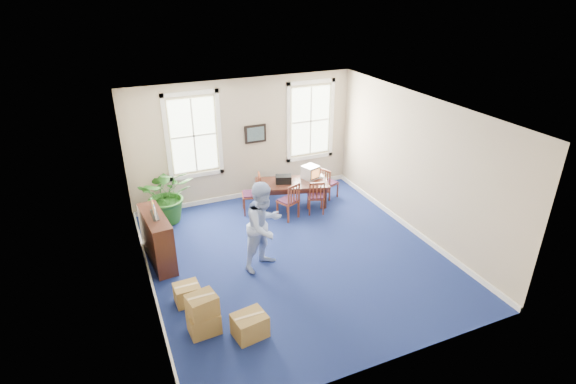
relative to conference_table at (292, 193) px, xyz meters
name	(u,v)px	position (x,y,z in m)	size (l,w,h in m)	color
floor	(295,256)	(-0.93, -2.28, -0.32)	(6.50, 6.50, 0.00)	navy
ceiling	(296,111)	(-0.93, -2.28, 2.88)	(6.50, 6.50, 0.00)	white
wall_back	(244,140)	(-0.93, 0.97, 1.28)	(6.50, 6.50, 0.00)	tan
wall_front	(391,280)	(-0.93, -5.53, 1.28)	(6.50, 6.50, 0.00)	tan
wall_left	(140,218)	(-3.93, -2.28, 1.28)	(6.50, 6.50, 0.00)	tan
wall_right	(417,166)	(2.07, -2.28, 1.28)	(6.50, 6.50, 0.00)	tan
baseboard_back	(247,194)	(-0.93, 0.94, -0.26)	(6.00, 0.04, 0.12)	white
baseboard_left	(153,288)	(-3.90, -2.28, -0.26)	(0.04, 6.50, 0.12)	white
baseboard_right	(408,226)	(2.04, -2.28, -0.26)	(0.04, 6.50, 0.12)	white
window_left	(194,136)	(-2.23, 0.95, 1.58)	(1.40, 0.12, 2.20)	white
window_right	(310,121)	(0.97, 0.95, 1.58)	(1.40, 0.12, 2.20)	white
wall_picture	(255,134)	(-0.63, 0.92, 1.43)	(0.58, 0.06, 0.48)	black
conference_table	(292,193)	(0.00, 0.00, 0.00)	(1.87, 0.85, 0.64)	#3D1C14
crt_tv	(310,172)	(0.55, 0.04, 0.49)	(0.38, 0.41, 0.34)	#B7B7BC
game_console	(320,176)	(0.81, 0.00, 0.35)	(0.17, 0.22, 0.05)	white
equipment_bag	(283,179)	(-0.21, 0.04, 0.42)	(0.40, 0.26, 0.20)	black
chair_near_left	(288,200)	(-0.38, -0.64, 0.16)	(0.43, 0.43, 0.95)	maroon
chair_near_right	(316,196)	(0.38, -0.64, 0.13)	(0.40, 0.40, 0.90)	maroon
chair_end_left	(251,194)	(-1.11, 0.00, 0.19)	(0.46, 0.46, 1.02)	maroon
chair_end_right	(329,182)	(1.11, 0.00, 0.11)	(0.39, 0.39, 0.86)	maroon
man	(264,226)	(-1.64, -2.34, 0.62)	(0.92, 0.71, 1.88)	#98AFE2
credenza	(157,239)	(-3.62, -1.33, 0.23)	(0.40, 1.40, 1.10)	#3D1C14
brochure_rack	(154,209)	(-3.60, -1.33, 0.93)	(0.12, 0.68, 0.30)	#99999E
potted_plant	(168,194)	(-3.10, 0.38, 0.39)	(1.28, 1.11, 1.42)	#1E5317
cardboard_boxes	(213,306)	(-3.07, -3.65, 0.07)	(1.36, 1.36, 0.78)	olive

